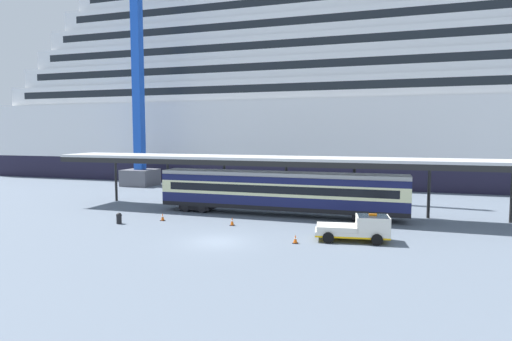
{
  "coord_description": "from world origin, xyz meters",
  "views": [
    {
      "loc": [
        11.55,
        -27.45,
        7.74
      ],
      "look_at": [
        0.56,
        7.62,
        4.5
      ],
      "focal_mm": 29.59,
      "sensor_mm": 36.0,
      "label": 1
    }
  ],
  "objects_px": {
    "traffic_cone_near": "(232,221)",
    "traffic_cone_mid": "(163,217)",
    "dockside_crane": "(140,65)",
    "cruise_ship": "(406,92)",
    "quay_bollard": "(119,218)",
    "traffic_cone_far": "(295,239)",
    "service_truck": "(359,228)",
    "train_carriage": "(280,191)"
  },
  "relations": [
    {
      "from": "traffic_cone_mid",
      "to": "quay_bollard",
      "type": "height_order",
      "value": "quay_bollard"
    },
    {
      "from": "train_carriage",
      "to": "quay_bollard",
      "type": "bearing_deg",
      "value": -147.43
    },
    {
      "from": "cruise_ship",
      "to": "quay_bollard",
      "type": "xyz_separation_m",
      "value": [
        -24.33,
        -40.06,
        -13.72
      ]
    },
    {
      "from": "dockside_crane",
      "to": "traffic_cone_mid",
      "type": "bearing_deg",
      "value": -53.95
    },
    {
      "from": "service_truck",
      "to": "traffic_cone_far",
      "type": "height_order",
      "value": "service_truck"
    },
    {
      "from": "cruise_ship",
      "to": "traffic_cone_mid",
      "type": "height_order",
      "value": "cruise_ship"
    },
    {
      "from": "cruise_ship",
      "to": "quay_bollard",
      "type": "distance_m",
      "value": 48.84
    },
    {
      "from": "service_truck",
      "to": "traffic_cone_mid",
      "type": "relative_size",
      "value": 7.83
    },
    {
      "from": "cruise_ship",
      "to": "service_truck",
      "type": "xyz_separation_m",
      "value": [
        -4.26,
        -39.91,
        -13.24
      ]
    },
    {
      "from": "traffic_cone_near",
      "to": "traffic_cone_mid",
      "type": "bearing_deg",
      "value": -179.93
    },
    {
      "from": "cruise_ship",
      "to": "quay_bollard",
      "type": "relative_size",
      "value": 152.6
    },
    {
      "from": "traffic_cone_mid",
      "to": "quay_bollard",
      "type": "bearing_deg",
      "value": -142.3
    },
    {
      "from": "train_carriage",
      "to": "traffic_cone_near",
      "type": "bearing_deg",
      "value": -115.97
    },
    {
      "from": "quay_bollard",
      "to": "train_carriage",
      "type": "bearing_deg",
      "value": 32.57
    },
    {
      "from": "traffic_cone_near",
      "to": "traffic_cone_mid",
      "type": "xyz_separation_m",
      "value": [
        -6.6,
        -0.01,
        -0.01
      ]
    },
    {
      "from": "traffic_cone_mid",
      "to": "traffic_cone_far",
      "type": "bearing_deg",
      "value": -17.62
    },
    {
      "from": "traffic_cone_far",
      "to": "dockside_crane",
      "type": "bearing_deg",
      "value": 138.1
    },
    {
      "from": "train_carriage",
      "to": "traffic_cone_far",
      "type": "bearing_deg",
      "value": -69.53
    },
    {
      "from": "service_truck",
      "to": "quay_bollard",
      "type": "distance_m",
      "value": 20.07
    },
    {
      "from": "traffic_cone_far",
      "to": "dockside_crane",
      "type": "distance_m",
      "value": 42.17
    },
    {
      "from": "quay_bollard",
      "to": "dockside_crane",
      "type": "bearing_deg",
      "value": 118.21
    },
    {
      "from": "train_carriage",
      "to": "dockside_crane",
      "type": "xyz_separation_m",
      "value": [
        -25.0,
        16.01,
        15.38
      ]
    },
    {
      "from": "quay_bollard",
      "to": "traffic_cone_near",
      "type": "bearing_deg",
      "value": 13.37
    },
    {
      "from": "traffic_cone_near",
      "to": "traffic_cone_mid",
      "type": "height_order",
      "value": "traffic_cone_near"
    },
    {
      "from": "train_carriage",
      "to": "traffic_cone_mid",
      "type": "xyz_separation_m",
      "value": [
        -9.3,
        -5.55,
        -1.97
      ]
    },
    {
      "from": "cruise_ship",
      "to": "traffic_cone_near",
      "type": "bearing_deg",
      "value": -111.39
    },
    {
      "from": "cruise_ship",
      "to": "train_carriage",
      "type": "bearing_deg",
      "value": -110.57
    },
    {
      "from": "cruise_ship",
      "to": "traffic_cone_near",
      "type": "distance_m",
      "value": 42.9
    },
    {
      "from": "train_carriage",
      "to": "traffic_cone_far",
      "type": "distance_m",
      "value": 10.49
    },
    {
      "from": "traffic_cone_mid",
      "to": "cruise_ship",
      "type": "bearing_deg",
      "value": 60.48
    },
    {
      "from": "train_carriage",
      "to": "dockside_crane",
      "type": "height_order",
      "value": "dockside_crane"
    },
    {
      "from": "dockside_crane",
      "to": "train_carriage",
      "type": "bearing_deg",
      "value": -32.64
    },
    {
      "from": "service_truck",
      "to": "traffic_cone_far",
      "type": "xyz_separation_m",
      "value": [
        -4.24,
        -2.0,
        -0.68
      ]
    },
    {
      "from": "dockside_crane",
      "to": "service_truck",
      "type": "bearing_deg",
      "value": -35.77
    },
    {
      "from": "service_truck",
      "to": "dockside_crane",
      "type": "distance_m",
      "value": 43.79
    },
    {
      "from": "service_truck",
      "to": "traffic_cone_near",
      "type": "bearing_deg",
      "value": 168.69
    },
    {
      "from": "cruise_ship",
      "to": "traffic_cone_mid",
      "type": "relative_size",
      "value": 211.5
    },
    {
      "from": "service_truck",
      "to": "dockside_crane",
      "type": "bearing_deg",
      "value": 144.23
    },
    {
      "from": "cruise_ship",
      "to": "traffic_cone_mid",
      "type": "distance_m",
      "value": 45.62
    },
    {
      "from": "traffic_cone_near",
      "to": "dockside_crane",
      "type": "height_order",
      "value": "dockside_crane"
    },
    {
      "from": "traffic_cone_near",
      "to": "traffic_cone_mid",
      "type": "distance_m",
      "value": 6.6
    },
    {
      "from": "cruise_ship",
      "to": "service_truck",
      "type": "bearing_deg",
      "value": -96.09
    }
  ]
}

